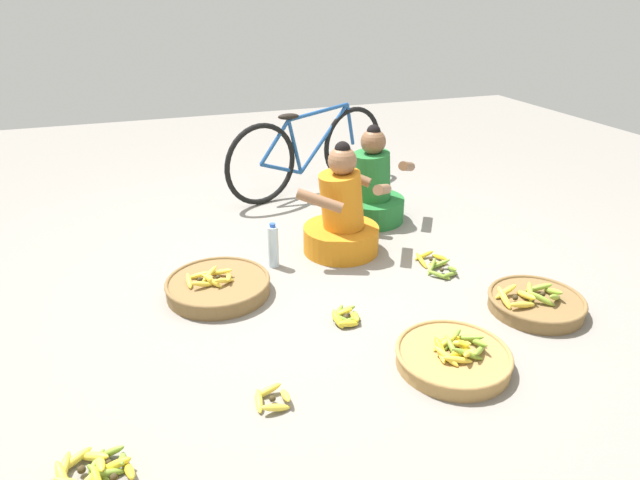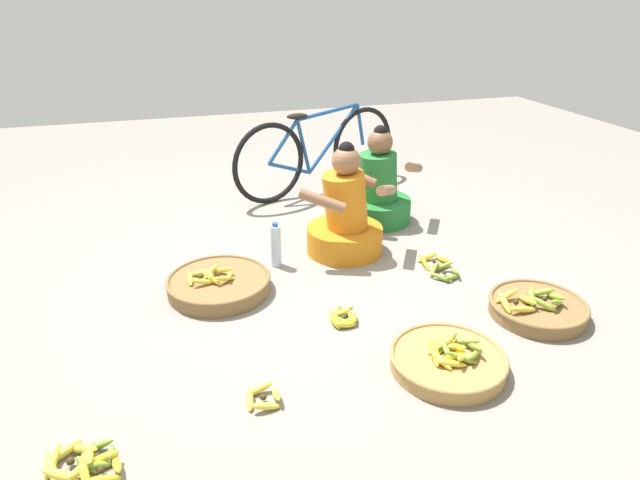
% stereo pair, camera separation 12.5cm
% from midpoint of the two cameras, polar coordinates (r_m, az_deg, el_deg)
% --- Properties ---
extents(ground_plane, '(10.00, 10.00, 0.00)m').
position_cam_midpoint_polar(ground_plane, '(3.51, -2.10, -3.90)').
color(ground_plane, gray).
extents(vendor_woman_front, '(0.74, 0.52, 0.78)m').
position_cam_midpoint_polar(vendor_woman_front, '(3.75, 1.29, 2.27)').
color(vendor_woman_front, orange).
rests_on(vendor_woman_front, ground).
extents(vendor_woman_behind, '(0.75, 0.52, 0.75)m').
position_cam_midpoint_polar(vendor_woman_behind, '(4.29, 4.50, 5.05)').
color(vendor_woman_behind, '#237233').
rests_on(vendor_woman_behind, ground).
extents(bicycle_leaning, '(1.62, 0.62, 0.73)m').
position_cam_midpoint_polar(bicycle_leaning, '(4.89, -1.84, 9.06)').
color(bicycle_leaning, black).
rests_on(bicycle_leaning, ground).
extents(banana_basket_mid_right, '(0.56, 0.56, 0.15)m').
position_cam_midpoint_polar(banana_basket_mid_right, '(2.80, 12.32, -11.67)').
color(banana_basket_mid_right, '#A87F47').
rests_on(banana_basket_mid_right, ground).
extents(banana_basket_front_right, '(0.62, 0.62, 0.16)m').
position_cam_midpoint_polar(banana_basket_front_right, '(3.37, -11.52, -4.65)').
color(banana_basket_front_right, brown).
rests_on(banana_basket_front_right, ground).
extents(banana_basket_back_right, '(0.54, 0.54, 0.16)m').
position_cam_midpoint_polar(banana_basket_back_right, '(3.36, 20.35, -6.05)').
color(banana_basket_back_right, brown).
rests_on(banana_basket_back_right, ground).
extents(loose_bananas_near_bicycle, '(0.31, 0.28, 0.08)m').
position_cam_midpoint_polar(loose_bananas_near_bicycle, '(2.43, -23.69, -20.89)').
color(loose_bananas_near_bicycle, olive).
rests_on(loose_bananas_near_bicycle, ground).
extents(loose_bananas_back_center, '(0.18, 0.19, 0.08)m').
position_cam_midpoint_polar(loose_bananas_back_center, '(3.06, 1.51, -7.97)').
color(loose_bananas_back_center, olive).
rests_on(loose_bananas_back_center, ground).
extents(loose_bananas_near_vendor, '(0.16, 0.16, 0.07)m').
position_cam_midpoint_polar(loose_bananas_near_vendor, '(2.55, -6.42, -15.95)').
color(loose_bananas_near_vendor, yellow).
rests_on(loose_bananas_near_vendor, ground).
extents(loose_bananas_front_center, '(0.22, 0.37, 0.09)m').
position_cam_midpoint_polar(loose_bananas_front_center, '(3.67, 11.01, -2.53)').
color(loose_bananas_front_center, gold).
rests_on(loose_bananas_front_center, ground).
extents(water_bottle, '(0.07, 0.07, 0.30)m').
position_cam_midpoint_polar(water_bottle, '(3.60, -5.83, -0.64)').
color(water_bottle, silver).
rests_on(water_bottle, ground).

